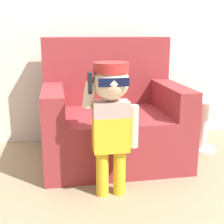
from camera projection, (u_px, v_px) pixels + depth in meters
name	position (u px, v px, depth m)	size (l,w,h in m)	color
ground_plane	(131.00, 163.00, 2.63)	(10.00, 10.00, 0.00)	#998466
wall_back	(115.00, 8.00, 3.01)	(10.00, 0.05, 2.60)	silver
armchair	(111.00, 117.00, 2.71)	(1.15, 0.91, 1.03)	maroon
person_child	(111.00, 109.00, 1.99)	(0.37, 0.27, 0.89)	gold
side_table	(204.00, 119.00, 2.88)	(0.39, 0.39, 0.49)	white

